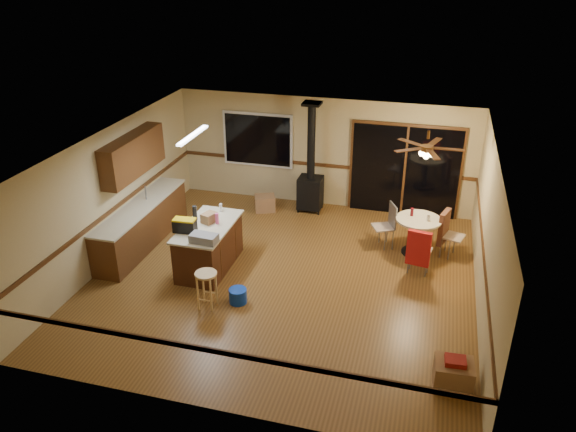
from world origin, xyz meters
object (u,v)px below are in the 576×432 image
at_px(toolbox_black, 185,226).
at_px(chair_right, 445,228).
at_px(kitchen_island, 209,246).
at_px(dining_table, 418,230).
at_px(wood_stove, 311,182).
at_px(box_under_window, 265,203).
at_px(box_corner_a, 453,375).
at_px(bar_stool, 207,290).
at_px(box_corner_b, 453,371).
at_px(chair_near, 419,248).
at_px(blue_bucket, 238,296).
at_px(chair_left, 388,221).
at_px(toolbox_grey, 204,238).

xyz_separation_m(toolbox_black, chair_right, (4.68, 2.04, -0.42)).
xyz_separation_m(kitchen_island, dining_table, (3.85, 1.60, 0.08)).
distance_m(wood_stove, dining_table, 2.94).
bearing_deg(box_under_window, box_corner_a, -48.76).
bearing_deg(chair_right, bar_stool, -142.43).
bearing_deg(box_corner_b, bar_stool, 169.41).
xyz_separation_m(chair_right, box_under_window, (-4.10, 1.05, -0.41)).
bearing_deg(chair_near, toolbox_black, -165.93).
bearing_deg(kitchen_island, wood_stove, 66.91).
xyz_separation_m(toolbox_black, bar_stool, (0.79, -0.95, -0.67)).
bearing_deg(blue_bucket, wood_stove, 84.95).
bearing_deg(chair_near, box_under_window, 150.88).
relative_size(bar_stool, blue_bucket, 2.19).
bearing_deg(chair_left, box_under_window, 161.31).
distance_m(wood_stove, blue_bucket, 4.12).
relative_size(dining_table, box_corner_b, 2.35).
bearing_deg(chair_left, wood_stove, 146.16).
relative_size(wood_stove, chair_right, 3.60).
bearing_deg(toolbox_grey, chair_near, 19.84).
bearing_deg(box_corner_b, chair_right, 93.40).
distance_m(toolbox_black, chair_left, 4.14).
bearing_deg(box_under_window, kitchen_island, -95.65).
distance_m(bar_stool, blue_bucket, 0.57).
bearing_deg(kitchen_island, toolbox_grey, -72.68).
relative_size(toolbox_black, blue_bucket, 1.31).
bearing_deg(bar_stool, chair_near, 30.32).
distance_m(bar_stool, chair_right, 4.91).
height_order(dining_table, chair_near, chair_near).
height_order(toolbox_black, bar_stool, toolbox_black).
height_order(toolbox_black, chair_near, toolbox_black).
bearing_deg(blue_bucket, box_under_window, 100.09).
bearing_deg(box_corner_b, kitchen_island, 155.91).
relative_size(toolbox_black, box_corner_a, 0.77).
xyz_separation_m(dining_table, box_under_window, (-3.58, 1.15, -0.34)).
bearing_deg(wood_stove, blue_bucket, -95.05).
bearing_deg(box_under_window, wood_stove, 16.21).
relative_size(dining_table, box_under_window, 1.94).
relative_size(toolbox_black, dining_table, 0.46).
xyz_separation_m(box_under_window, box_corner_b, (4.33, -4.81, -0.03)).
xyz_separation_m(chair_left, box_corner_b, (1.35, -3.80, -0.43)).
distance_m(blue_bucket, dining_table, 3.93).
height_order(dining_table, box_under_window, dining_table).
distance_m(toolbox_grey, chair_near, 3.98).
xyz_separation_m(toolbox_black, chair_left, (3.55, 2.08, -0.43)).
bearing_deg(blue_bucket, toolbox_grey, 152.62).
xyz_separation_m(toolbox_grey, box_corner_a, (4.41, -1.56, -0.77)).
relative_size(toolbox_grey, toolbox_black, 1.18).
distance_m(kitchen_island, blue_bucket, 1.42).
relative_size(toolbox_grey, box_under_window, 1.04).
relative_size(wood_stove, box_corner_a, 4.67).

